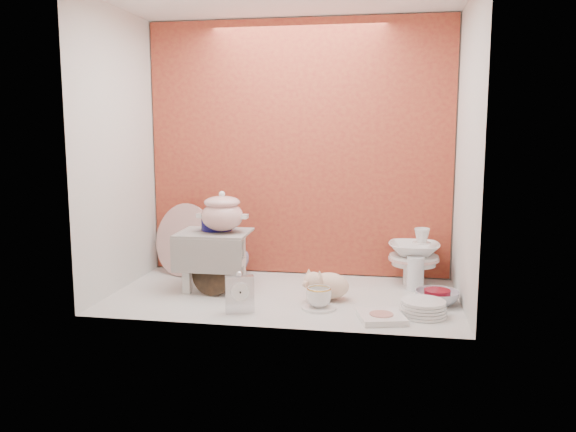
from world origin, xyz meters
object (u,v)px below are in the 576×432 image
step_stool (215,260)px  porcelain_tower (414,256)px  dinner_plate_stack (423,308)px  floral_platter (183,240)px  blue_white_vase (227,253)px  crystal_bowl (437,297)px  gold_rim_teacup (319,297)px  plush_pig (329,285)px  mantel_clock (240,292)px  soup_tureen (222,212)px

step_stool → porcelain_tower: 1.11m
dinner_plate_stack → floral_platter: bearing=158.3°
blue_white_vase → crystal_bowl: blue_white_vase is taller
crystal_bowl → porcelain_tower: bearing=106.2°
gold_rim_teacup → plush_pig: bearing=77.7°
step_stool → plush_pig: 0.65m
gold_rim_teacup → porcelain_tower: size_ratio=0.38×
blue_white_vase → mantel_clock: blue_white_vase is taller
mantel_clock → gold_rim_teacup: bearing=-2.0°
soup_tureen → floral_platter: size_ratio=0.61×
soup_tureen → floral_platter: 0.48m
soup_tureen → step_stool: bearing=164.5°
dinner_plate_stack → blue_white_vase: bearing=152.6°
step_stool → blue_white_vase: size_ratio=1.39×
step_stool → floral_platter: bearing=134.3°
soup_tureen → porcelain_tower: 1.09m
floral_platter → dinner_plate_stack: bearing=-21.7°
soup_tureen → mantel_clock: soup_tureen is taller
gold_rim_teacup → crystal_bowl: (0.57, 0.18, -0.03)m
soup_tureen → floral_platter: soup_tureen is taller
gold_rim_teacup → dinner_plate_stack: (0.49, -0.02, -0.02)m
crystal_bowl → step_stool: bearing=176.2°
gold_rim_teacup → porcelain_tower: porcelain_tower is taller
blue_white_vase → mantel_clock: size_ratio=1.37×
step_stool → floral_platter: (-0.27, 0.27, 0.06)m
plush_pig → crystal_bowl: bearing=-15.5°
mantel_clock → plush_pig: 0.49m
porcelain_tower → soup_tureen: bearing=-164.0°
floral_platter → blue_white_vase: 0.27m
porcelain_tower → gold_rim_teacup: bearing=-131.2°
blue_white_vase → porcelain_tower: porcelain_tower is taller
blue_white_vase → dinner_plate_stack: 1.26m
blue_white_vase → plush_pig: 0.77m
blue_white_vase → plush_pig: size_ratio=1.06×
plush_pig → crystal_bowl: size_ratio=1.19×
step_stool → soup_tureen: soup_tureen is taller
porcelain_tower → plush_pig: bearing=-139.0°
floral_platter → dinner_plate_stack: size_ratio=1.96×
crystal_bowl → floral_platter: bearing=166.6°
plush_pig → crystal_bowl: 0.54m
soup_tureen → floral_platter: (-0.32, 0.28, -0.22)m
step_stool → porcelain_tower: porcelain_tower is taller
step_stool → floral_platter: floral_platter is taller
mantel_clock → crystal_bowl: 0.99m
mantel_clock → plush_pig: (0.40, 0.28, -0.02)m
crystal_bowl → porcelain_tower: 0.39m
mantel_clock → plush_pig: size_ratio=0.77×
porcelain_tower → crystal_bowl: bearing=-73.8°
blue_white_vase → plush_pig: blue_white_vase is taller
soup_tureen → mantel_clock: bearing=-63.0°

